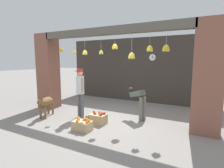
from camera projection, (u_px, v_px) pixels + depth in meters
name	position (u px, v px, depth m)	size (l,w,h in m)	color
ground_plane	(106.00, 120.00, 5.63)	(60.00, 60.00, 0.00)	gray
shop_back_wall	(137.00, 70.00, 8.04)	(6.92, 0.12, 2.91)	#38332D
shop_pillar_left	(48.00, 71.00, 6.98)	(0.70, 0.60, 2.91)	brown
shop_pillar_right	(208.00, 78.00, 4.42)	(0.70, 0.60, 2.91)	brown
storefront_awning	(108.00, 33.00, 5.35)	(5.02, 0.30, 0.99)	#5B564C
dog	(46.00, 102.00, 5.85)	(0.51, 0.97, 0.72)	brown
shopkeeper	(80.00, 89.00, 5.73)	(0.34, 0.27, 1.62)	#56565B
worker_stooping	(138.00, 99.00, 5.60)	(0.71, 0.52, 0.99)	#6B665B
fruit_crate_oranges	(82.00, 125.00, 4.76)	(0.52, 0.32, 0.32)	tan
fruit_crate_apples	(98.00, 118.00, 5.26)	(0.50, 0.33, 0.35)	tan
water_bottle	(87.00, 121.00, 5.19)	(0.07, 0.07, 0.25)	#38934C
wall_clock	(152.00, 57.00, 7.57)	(0.31, 0.03, 0.31)	black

